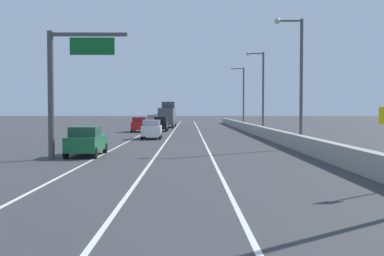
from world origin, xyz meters
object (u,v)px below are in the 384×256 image
Objects in this scene: lamp_post_right_second at (298,74)px; box_truck at (168,116)px; overhead_sign_gantry at (63,79)px; car_green_5 at (86,141)px; lamp_post_right_fourth at (242,93)px; car_white_3 at (152,129)px; car_silver_4 at (152,120)px; lamp_post_right_third at (261,87)px; car_black_1 at (161,124)px; car_red_0 at (140,125)px; car_gray_2 at (158,119)px.

lamp_post_right_second reaches higher than box_truck.
car_green_5 is at bearing 64.50° from overhead_sign_gantry.
lamp_post_right_fourth reaches higher than car_green_5.
car_silver_4 reaches higher than car_white_3.
car_white_3 is 0.93× the size of car_green_5.
lamp_post_right_third reaches higher than car_silver_4.
car_silver_4 is (-15.18, 11.46, -4.58)m from lamp_post_right_fourth.
car_black_1 is (-11.87, 28.19, -4.58)m from lamp_post_right_second.
overhead_sign_gantry reaches higher than car_silver_4.
lamp_post_right_fourth is at bearing -15.66° from box_truck.
car_black_1 reaches higher than car_green_5.
box_truck is at bearing 164.34° from lamp_post_right_fourth.
overhead_sign_gantry is 35.57m from car_black_1.
lamp_post_right_second reaches higher than overhead_sign_gantry.
lamp_post_right_fourth is 16.88m from car_black_1.
lamp_post_right_third is at bearing -90.15° from lamp_post_right_fourth.
lamp_post_right_second is at bearing 24.44° from overhead_sign_gantry.
car_red_0 is 16.07m from box_truck.
car_white_3 is at bearing -86.93° from car_gray_2.
lamp_post_right_second is 2.16× the size of car_red_0.
box_truck is at bearing 88.90° from car_black_1.
lamp_post_right_second is 1.00× the size of lamp_post_right_third.
lamp_post_right_fourth is 2.16× the size of car_red_0.
box_truck is at bearing -68.57° from car_silver_4.
lamp_post_right_second reaches higher than car_silver_4.
lamp_post_right_third reaches higher than car_red_0.
lamp_post_right_fourth is at bearing 89.42° from lamp_post_right_second.
lamp_post_right_second is at bearing -67.17° from car_black_1.
lamp_post_right_third is 34.69m from car_silver_4.
car_silver_4 is at bearing -91.52° from car_gray_2.
box_truck is (0.27, 14.01, 0.96)m from car_black_1.
lamp_post_right_second is 30.54m from car_red_0.
lamp_post_right_second is 0.99× the size of box_truck.
car_gray_2 is at bearing 122.77° from lamp_post_right_fourth.
car_white_3 is (2.78, -14.51, -0.03)m from car_red_0.
car_red_0 is 23.87m from car_silver_4.
lamp_post_right_second reaches higher than car_white_3.
lamp_post_right_fourth reaches higher than car_red_0.
car_red_0 reaches higher than car_white_3.
lamp_post_right_third is at bearing -63.91° from car_silver_4.
car_black_1 reaches higher than car_red_0.
car_silver_4 is at bearing 97.50° from car_black_1.
lamp_post_right_second is 43.92m from box_truck.
lamp_post_right_second is 63.77m from car_gray_2.
car_white_3 is 30.29m from box_truck.
car_red_0 is at bearing -100.66° from box_truck.
car_silver_4 is (-2.91, 22.11, 0.00)m from car_black_1.
lamp_post_right_second is 2.21× the size of car_green_5.
overhead_sign_gantry is at bearing -155.56° from lamp_post_right_second.
car_red_0 is 31.57m from car_green_5.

